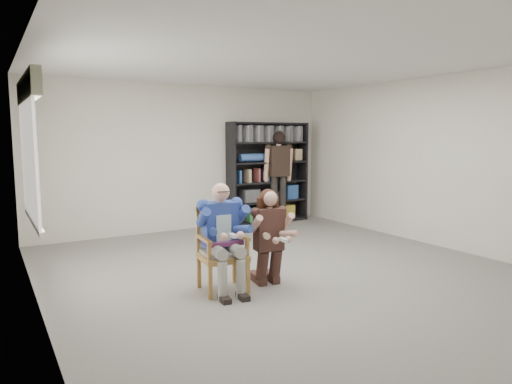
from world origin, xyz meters
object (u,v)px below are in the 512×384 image
kneeling_woman (270,238)px  seated_man (223,237)px  standing_man (279,178)px  armchair (223,250)px  bookshelf (268,173)px

kneeling_woman → seated_man: bearing=175.6°
seated_man → standing_man: size_ratio=0.68×
kneeling_woman → standing_man: bearing=62.1°
armchair → standing_man: bearing=54.8°
seated_man → standing_man: standing_man is taller
seated_man → bookshelf: size_ratio=0.62×
armchair → seated_man: 0.15m
seated_man → bookshelf: bookshelf is taller
kneeling_woman → bookshelf: bearing=65.2°
seated_man → kneeling_woman: 0.59m
bookshelf → kneeling_woman: bearing=-122.1°
bookshelf → standing_man: (0.13, -0.21, -0.10)m
bookshelf → seated_man: bearing=-129.4°
armchair → kneeling_woman: kneeling_woman is taller
standing_man → bookshelf: bearing=131.5°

